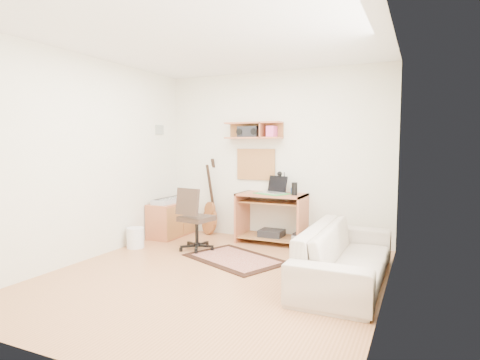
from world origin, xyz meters
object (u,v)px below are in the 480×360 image
at_px(task_chair, 197,218).
at_px(sofa, 346,245).
at_px(desk, 272,218).
at_px(printer, 311,240).
at_px(cabinet, 172,219).

bearing_deg(task_chair, sofa, -2.63).
xyz_separation_m(desk, printer, (0.59, 0.09, -0.29)).
bearing_deg(printer, sofa, -54.67).
xyz_separation_m(task_chair, cabinet, (-0.83, 0.62, -0.18)).
bearing_deg(cabinet, sofa, -19.59).
distance_m(task_chair, sofa, 2.17).
relative_size(cabinet, printer, 1.91).
bearing_deg(desk, printer, 8.59).
bearing_deg(printer, desk, -164.45).
relative_size(desk, cabinet, 1.11).
xyz_separation_m(desk, cabinet, (-1.64, -0.21, -0.10)).
distance_m(cabinet, sofa, 3.14).
xyz_separation_m(task_chair, printer, (1.40, 0.92, -0.37)).
distance_m(desk, cabinet, 1.66).
relative_size(printer, sofa, 0.23).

